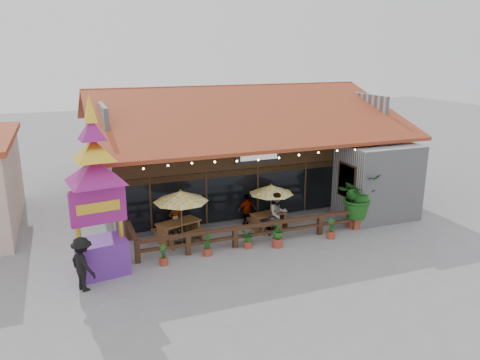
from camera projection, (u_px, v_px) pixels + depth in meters
name	position (u px, v px, depth m)	size (l,w,h in m)	color
ground	(284.00, 235.00, 20.70)	(100.00, 100.00, 0.00)	gray
restaurant_building	(237.00, 156.00, 26.15)	(15.50, 14.73, 6.09)	#A3A3A8
patio_railing	(239.00, 231.00, 19.52)	(10.00, 2.60, 0.92)	#452918
umbrella_left	(181.00, 197.00, 19.11)	(2.79, 2.79, 2.43)	brown
umbrella_right	(271.00, 190.00, 20.89)	(2.31, 2.31, 2.16)	brown
picnic_table_left	(179.00, 228.00, 19.92)	(2.22, 2.07, 0.87)	brown
picnic_table_right	(268.00, 218.00, 21.30)	(1.74, 1.55, 0.76)	brown
thai_sign_tower	(95.00, 176.00, 16.18)	(2.93, 2.93, 7.00)	#5E2790
tropical_plant	(357.00, 197.00, 21.21)	(2.31, 2.19, 2.53)	maroon
diner_a	(175.00, 220.00, 20.22)	(0.58, 0.38, 1.60)	#382411
diner_b	(278.00, 214.00, 20.55)	(0.93, 0.72, 1.91)	#382411
diner_c	(247.00, 210.00, 21.65)	(0.88, 0.37, 1.50)	#382411
pedestrian	(83.00, 264.00, 15.72)	(1.23, 0.71, 1.90)	black
planter_a	(163.00, 256.00, 17.72)	(0.34, 0.34, 0.83)	maroon
planter_b	(207.00, 246.00, 18.54)	(0.36, 0.40, 0.89)	maroon
planter_c	(248.00, 237.00, 19.22)	(0.63, 0.59, 0.84)	maroon
planter_d	(278.00, 235.00, 19.32)	(0.59, 0.59, 1.11)	maroon
planter_e	(331.00, 230.00, 20.24)	(0.39, 0.39, 0.92)	maroon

